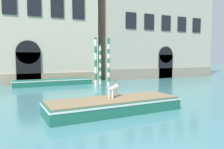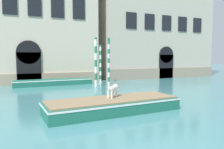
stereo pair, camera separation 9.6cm
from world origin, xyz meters
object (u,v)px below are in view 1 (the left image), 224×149
boat_moored_near_palazzo (54,82)px  mooring_pole_1 (109,62)px  mooring_pole_2 (96,62)px  mooring_pole_0 (100,64)px  dog_on_deck (114,89)px  boat_foreground (114,105)px

boat_moored_near_palazzo → mooring_pole_1: (4.32, -2.53, 1.84)m
mooring_pole_2 → mooring_pole_0: bearing=60.3°
mooring_pole_0 → mooring_pole_1: mooring_pole_1 is taller
dog_on_deck → boat_moored_near_palazzo: bearing=56.3°
dog_on_deck → mooring_pole_1: bearing=28.6°
mooring_pole_0 → mooring_pole_1: size_ratio=0.88×
boat_moored_near_palazzo → mooring_pole_1: size_ratio=1.64×
boat_foreground → boat_moored_near_palazzo: size_ratio=0.93×
boat_moored_near_palazzo → mooring_pole_0: size_ratio=1.87×
boat_foreground → boat_moored_near_palazzo: 10.89m
boat_foreground → mooring_pole_2: (2.01, 8.46, 1.79)m
mooring_pole_0 → mooring_pole_2: (-1.13, -1.98, 0.26)m
boat_moored_near_palazzo → mooring_pole_0: mooring_pole_0 is taller
dog_on_deck → mooring_pole_2: 8.44m
mooring_pole_2 → boat_foreground: bearing=-103.4°
mooring_pole_0 → boat_moored_near_palazzo: bearing=174.9°
boat_moored_near_palazzo → mooring_pole_1: bearing=-32.9°
dog_on_deck → mooring_pole_1: size_ratio=0.18×
boat_foreground → boat_moored_near_palazzo: (-1.19, 10.82, -0.05)m
mooring_pole_2 → dog_on_deck: bearing=-103.0°
dog_on_deck → mooring_pole_1: mooring_pole_1 is taller
dog_on_deck → mooring_pole_0: size_ratio=0.21×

